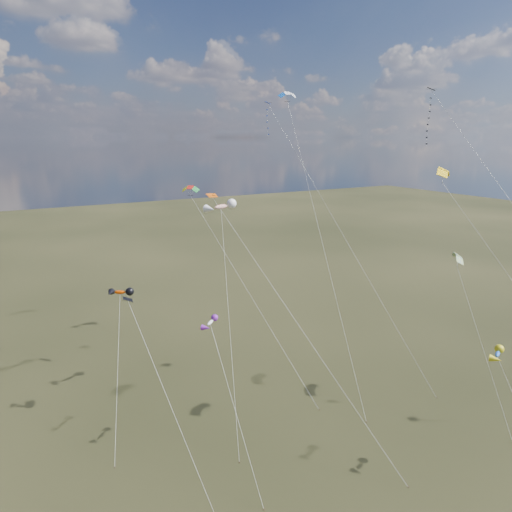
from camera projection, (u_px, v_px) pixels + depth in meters
diamond_black_high at (444, 136)px, 50.66m from camera, size 6.29×31.16×35.77m
diamond_navy_tall at (280, 139)px, 63.56m from camera, size 9.11×26.57×35.23m
diamond_black_mid at (158, 373)px, 35.08m from camera, size 4.34×11.76×18.10m
diamond_orange_center at (261, 269)px, 44.20m from camera, size 10.75×19.25×24.86m
parafoil_yellow at (444, 171)px, 43.37m from camera, size 14.40×17.40×28.04m
parafoil_blue_white at (288, 95)px, 64.41m from camera, size 6.62×26.09×37.02m
parafoil_striped at (458, 256)px, 50.62m from camera, size 2.92×11.00×18.31m
parafoil_tricolor at (191, 189)px, 56.15m from camera, size 9.58×17.76×24.89m
novelty_orange_black at (120, 293)px, 48.26m from camera, size 4.81×9.45×14.92m
novelty_white_purple at (211, 324)px, 43.43m from camera, size 2.25×11.30×13.59m
novelty_redwhite_stripe at (221, 207)px, 51.54m from camera, size 6.76×14.59×23.39m
novelty_blue_yellow at (498, 355)px, 39.32m from camera, size 3.03×10.72×12.65m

